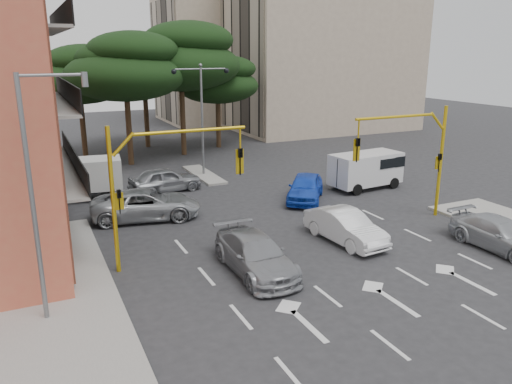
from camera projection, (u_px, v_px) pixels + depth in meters
ground at (322, 254)px, 22.32m from camera, size 120.00×120.00×0.00m
sidewalk_left at (54, 369)px, 14.12m from camera, size 5.00×26.00×0.15m
median_strip at (204, 175)px, 36.24m from camera, size 1.40×6.00×0.15m
apartment_beige_near at (323, 45)px, 55.78m from camera, size 20.20×12.15×18.70m
apartment_beige_far at (225, 54)px, 63.66m from camera, size 16.20×12.15×16.70m
pine_left_near at (126, 66)px, 37.76m from camera, size 9.15×9.15×10.23m
pine_center at (181, 56)px, 41.36m from camera, size 9.98×9.98×11.16m
pine_left_far at (79, 74)px, 40.22m from camera, size 8.32×8.32×9.30m
pine_right at (218, 80)px, 45.30m from camera, size 7.49×7.49×8.37m
pine_back at (144, 64)px, 45.09m from camera, size 9.15×9.15×10.23m
signal_mast_right at (416, 148)px, 25.77m from camera, size 5.79×0.37×6.00m
signal_mast_left at (157, 175)px, 20.22m from camera, size 5.79×0.37×6.00m
street_lamp_left at (38, 185)px, 15.55m from camera, size 2.08×0.20×8.00m
street_lamp_center at (202, 100)px, 34.78m from camera, size 4.16×0.36×7.77m
car_white_hatch at (345, 227)px, 23.51m from camera, size 2.01×4.74×1.52m
car_blue_compact at (305, 187)px, 30.09m from camera, size 4.34×4.92×1.61m
car_silver_wagon at (255, 254)px, 20.31m from camera, size 2.16×5.24×1.52m
car_silver_cross_a at (146, 204)px, 26.77m from camera, size 6.18×3.76×1.60m
car_silver_cross_b at (165, 180)px, 31.95m from camera, size 4.84×2.43×1.58m
car_silver_parked at (501, 234)px, 22.63m from camera, size 2.09×4.96×1.43m
van_white at (366, 171)px, 32.63m from camera, size 4.95×2.59×2.39m
box_truck_a at (80, 180)px, 30.05m from camera, size 5.32×2.77×2.51m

